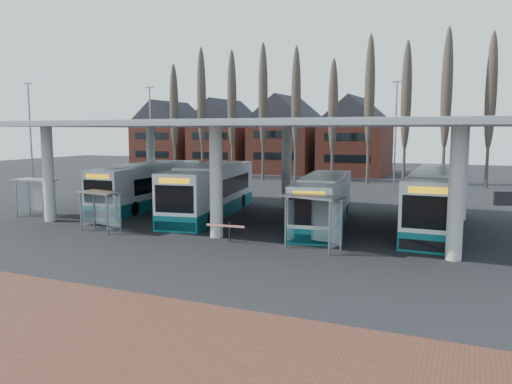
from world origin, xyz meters
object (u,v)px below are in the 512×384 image
at_px(bus_0, 149,186).
at_px(shelter_0, 37,189).
at_px(bus_2, 323,202).
at_px(shelter_1, 102,202).
at_px(bus_1, 211,191).
at_px(bus_3, 436,201).
at_px(shelter_2, 315,210).

xyz_separation_m(bus_0, shelter_0, (-4.46, -6.48, 0.27)).
distance_m(bus_2, shelter_0, 19.14).
xyz_separation_m(bus_0, shelter_1, (2.93, -8.71, 0.11)).
distance_m(bus_1, bus_3, 14.53).
xyz_separation_m(bus_0, bus_3, (20.50, -0.47, 0.10)).
height_order(bus_2, shelter_2, bus_2).
xyz_separation_m(bus_2, bus_3, (6.37, 1.46, 0.21)).
xyz_separation_m(bus_2, shelter_2, (1.29, -6.08, 0.48)).
height_order(bus_3, shelter_2, bus_3).
relative_size(bus_2, bus_3, 0.89).
bearing_deg(shelter_1, shelter_2, 9.83).
distance_m(bus_0, shelter_1, 9.19).
bearing_deg(shelter_1, shelter_0, 169.82).
height_order(bus_1, bus_2, bus_1).
bearing_deg(shelter_0, shelter_2, -5.95).
bearing_deg(bus_3, bus_0, 178.16).
relative_size(bus_3, shelter_0, 4.61).
bearing_deg(bus_1, shelter_2, -45.18).
distance_m(bus_1, bus_2, 8.16).
distance_m(shelter_0, shelter_2, 19.93).
height_order(bus_1, bus_3, bus_3).
xyz_separation_m(bus_1, bus_2, (8.13, -0.65, -0.19)).
xyz_separation_m(bus_1, bus_3, (14.50, 0.81, 0.03)).
relative_size(bus_3, shelter_1, 4.88).
distance_m(bus_0, bus_2, 14.26).
distance_m(bus_2, bus_3, 6.54).
relative_size(bus_2, shelter_1, 4.34).
distance_m(bus_0, shelter_2, 17.38).
bearing_deg(shelter_1, bus_1, 74.21).
height_order(bus_0, shelter_1, bus_0).
bearing_deg(bus_3, shelter_1, -155.39).
relative_size(bus_3, shelter_2, 4.08).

